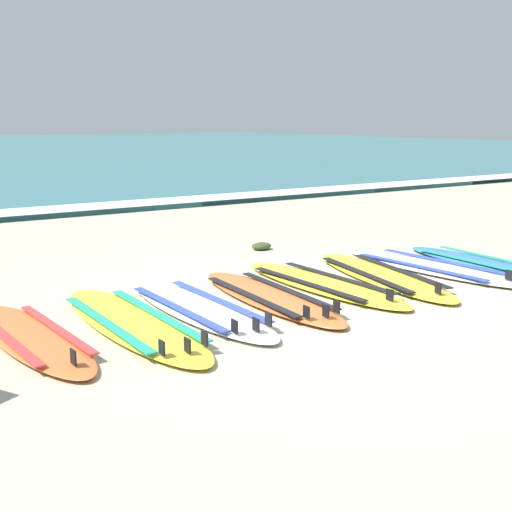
{
  "coord_description": "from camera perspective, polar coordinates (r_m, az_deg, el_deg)",
  "views": [
    {
      "loc": [
        -4.07,
        -4.94,
        1.75
      ],
      "look_at": [
        -0.19,
        1.07,
        0.25
      ],
      "focal_mm": 46.0,
      "sensor_mm": 36.0,
      "label": 1
    }
  ],
  "objects": [
    {
      "name": "seaweed_clump_near_shoreline",
      "position": [
        8.93,
        0.48,
        0.87
      ],
      "size": [
        0.28,
        0.23,
        0.1
      ],
      "primitive_type": "ellipsoid",
      "color": "#384723",
      "rests_on": "ground"
    },
    {
      "name": "wave_foam_strip",
      "position": [
        12.96,
        -14.3,
        3.96
      ],
      "size": [
        80.0,
        0.99,
        0.11
      ],
      "primitive_type": "cube",
      "color": "white",
      "rests_on": "ground"
    },
    {
      "name": "surfboard_7",
      "position": [
        8.49,
        18.56,
        -0.43
      ],
      "size": [
        0.59,
        2.12,
        0.18
      ],
      "color": "#3875CC",
      "rests_on": "ground"
    },
    {
      "name": "surfboard_3",
      "position": [
        6.46,
        1.16,
        -3.54
      ],
      "size": [
        0.67,
        2.39,
        0.18
      ],
      "color": "orange",
      "rests_on": "ground"
    },
    {
      "name": "ground_plane",
      "position": [
        6.64,
        6.38,
        -3.53
      ],
      "size": [
        80.0,
        80.0,
        0.0
      ],
      "primitive_type": "plane",
      "color": "#B7AD93"
    },
    {
      "name": "surfboard_1",
      "position": [
        5.76,
        -10.72,
        -5.69
      ],
      "size": [
        0.7,
        2.6,
        0.18
      ],
      "color": "yellow",
      "rests_on": "ground"
    },
    {
      "name": "surfboard_4",
      "position": [
        6.99,
        5.79,
        -2.41
      ],
      "size": [
        0.73,
        2.48,
        0.18
      ],
      "color": "yellow",
      "rests_on": "ground"
    },
    {
      "name": "surfboard_6",
      "position": [
        8.0,
        15.03,
        -0.94
      ],
      "size": [
        0.88,
        2.59,
        0.18
      ],
      "color": "white",
      "rests_on": "ground"
    },
    {
      "name": "surfboard_2",
      "position": [
        6.1,
        -5.05,
        -4.52
      ],
      "size": [
        0.68,
        2.44,
        0.18
      ],
      "color": "white",
      "rests_on": "ground"
    },
    {
      "name": "surfboard_5",
      "position": [
        7.47,
        10.87,
        -1.65
      ],
      "size": [
        1.08,
        2.61,
        0.18
      ],
      "color": "yellow",
      "rests_on": "ground"
    },
    {
      "name": "surfboard_0",
      "position": [
        5.58,
        -18.86,
        -6.71
      ],
      "size": [
        0.72,
        2.23,
        0.18
      ],
      "color": "orange",
      "rests_on": "ground"
    }
  ]
}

